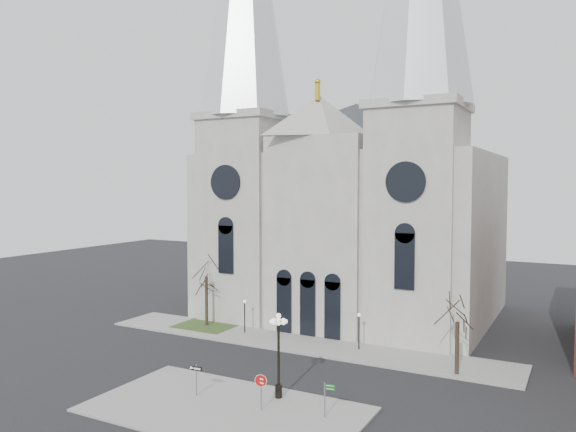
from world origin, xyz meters
The scene contains 13 objects.
ground centered at (0.00, 0.00, 0.00)m, with size 160.00×160.00×0.00m, color black.
sidewalk_near centered at (3.00, -5.00, 0.07)m, with size 18.00×10.00×0.14m, color gray.
sidewalk_far centered at (0.00, 11.00, 0.07)m, with size 40.00×6.00×0.14m, color gray.
grass_patch centered at (-11.00, 12.00, 0.09)m, with size 6.00×5.00×0.18m, color #2C481E.
cathedral centered at (0.00, 22.86, 18.48)m, with size 33.00×26.66×54.00m.
tree_left centered at (-11.00, 12.00, 5.58)m, with size 3.20×3.20×7.50m.
tree_right centered at (15.00, 9.00, 4.47)m, with size 3.20×3.20×6.00m.
ped_lamp_left centered at (-6.00, 11.50, 2.33)m, with size 0.32×0.32×3.26m.
ped_lamp_right centered at (6.00, 11.50, 2.33)m, with size 0.32×0.32×3.26m.
stop_sign centered at (5.24, -4.13, 1.85)m, with size 0.86×0.14×2.38m.
globe_lamp centered at (5.19, -1.72, 3.83)m, with size 1.57×1.57×5.87m.
one_way_sign centered at (-0.03, -4.07, 1.60)m, with size 0.95×0.13×2.16m.
street_name_sign centered at (9.42, -3.18, 1.45)m, with size 0.70×0.17×2.22m.
Camera 1 is at (23.58, -34.73, 14.81)m, focal length 35.00 mm.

